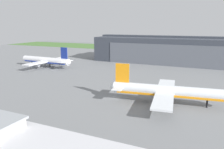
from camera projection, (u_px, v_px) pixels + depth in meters
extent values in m
plane|color=slate|center=(115.00, 98.00, 78.47)|extent=(440.00, 440.00, 0.00)
cube|color=#4B7536|center=(180.00, 50.00, 229.94)|extent=(440.00, 56.00, 0.08)
cube|color=#383D47|center=(174.00, 50.00, 152.76)|extent=(106.75, 35.38, 17.05)
cube|color=slate|center=(169.00, 56.00, 137.28)|extent=(81.13, 0.30, 13.64)
cube|color=#383D47|center=(174.00, 37.00, 150.75)|extent=(106.75, 8.49, 1.20)
cylinder|color=white|center=(46.00, 60.00, 134.78)|extent=(34.57, 5.11, 3.86)
sphere|color=white|center=(25.00, 58.00, 142.26)|extent=(3.71, 3.71, 3.71)
sphere|color=white|center=(68.00, 62.00, 127.31)|extent=(3.01, 3.01, 3.01)
cube|color=navy|center=(46.00, 62.00, 135.02)|extent=(31.81, 5.04, 0.68)
cube|color=navy|center=(64.00, 53.00, 127.35)|extent=(4.49, 0.56, 6.56)
cube|color=white|center=(68.00, 61.00, 130.65)|extent=(3.29, 5.51, 0.28)
cube|color=white|center=(62.00, 62.00, 125.58)|extent=(3.29, 5.51, 0.28)
cube|color=white|center=(56.00, 59.00, 142.26)|extent=(6.07, 15.64, 0.56)
cube|color=white|center=(36.00, 63.00, 126.91)|extent=(6.07, 15.64, 0.56)
cylinder|color=gray|center=(54.00, 61.00, 141.83)|extent=(3.74, 2.25, 2.12)
cylinder|color=gray|center=(37.00, 65.00, 128.64)|extent=(3.74, 2.25, 2.12)
cylinder|color=black|center=(32.00, 64.00, 140.56)|extent=(0.56, 0.56, 2.40)
cylinder|color=black|center=(50.00, 65.00, 136.64)|extent=(0.56, 0.56, 2.40)
cylinder|color=black|center=(45.00, 66.00, 133.10)|extent=(0.56, 0.56, 2.40)
cylinder|color=silver|center=(167.00, 91.00, 71.74)|extent=(36.42, 8.69, 3.81)
sphere|color=silver|center=(114.00, 87.00, 76.77)|extent=(2.97, 2.97, 2.97)
cube|color=orange|center=(167.00, 94.00, 71.97)|extent=(33.56, 8.33, 0.67)
cube|color=orange|center=(122.00, 73.00, 74.83)|extent=(4.72, 1.04, 6.48)
cube|color=silver|center=(118.00, 88.00, 73.40)|extent=(3.96, 5.73, 0.28)
cube|color=silver|center=(122.00, 84.00, 78.77)|extent=(3.96, 5.73, 0.28)
cube|color=silver|center=(163.00, 101.00, 63.77)|extent=(7.86, 16.25, 0.56)
cube|color=silver|center=(166.00, 85.00, 80.32)|extent=(7.86, 16.25, 0.56)
cylinder|color=gray|center=(166.00, 104.00, 65.01)|extent=(3.87, 2.57, 2.10)
cylinder|color=gray|center=(168.00, 90.00, 79.23)|extent=(3.87, 2.57, 2.10)
cylinder|color=black|center=(207.00, 104.00, 69.00)|extent=(0.56, 0.56, 2.45)
cylinder|color=black|center=(162.00, 102.00, 70.96)|extent=(0.56, 0.56, 2.45)
cylinder|color=black|center=(163.00, 98.00, 74.70)|extent=(0.56, 0.56, 2.45)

